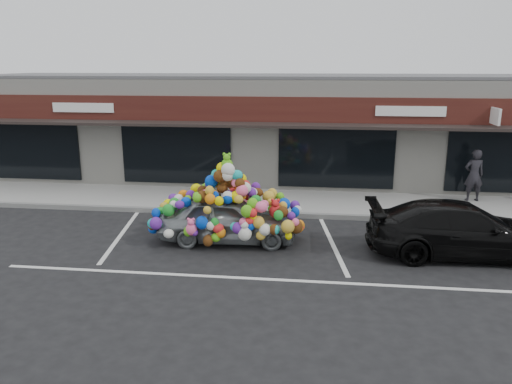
# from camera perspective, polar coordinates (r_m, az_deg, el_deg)

# --- Properties ---
(ground) EXTENTS (90.00, 90.00, 0.00)m
(ground) POSITION_cam_1_polar(r_m,az_deg,el_deg) (13.78, -3.01, -5.75)
(ground) COLOR black
(ground) RESTS_ON ground
(shop_building) EXTENTS (24.00, 7.20, 4.31)m
(shop_building) POSITION_cam_1_polar(r_m,az_deg,el_deg) (21.45, 0.84, 7.52)
(shop_building) COLOR silver
(shop_building) RESTS_ON ground
(sidewalk) EXTENTS (26.00, 3.00, 0.15)m
(sidewalk) POSITION_cam_1_polar(r_m,az_deg,el_deg) (17.52, -0.75, -1.03)
(sidewalk) COLOR gray
(sidewalk) RESTS_ON ground
(kerb) EXTENTS (26.00, 0.18, 0.16)m
(kerb) POSITION_cam_1_polar(r_m,az_deg,el_deg) (16.10, -1.48, -2.45)
(kerb) COLOR slate
(kerb) RESTS_ON ground
(parking_stripe_left) EXTENTS (0.73, 4.37, 0.01)m
(parking_stripe_left) POSITION_cam_1_polar(r_m,az_deg,el_deg) (14.83, -15.19, -4.75)
(parking_stripe_left) COLOR silver
(parking_stripe_left) RESTS_ON ground
(parking_stripe_mid) EXTENTS (0.73, 4.37, 0.01)m
(parking_stripe_mid) POSITION_cam_1_polar(r_m,az_deg,el_deg) (13.78, 8.74, -5.88)
(parking_stripe_mid) COLOR silver
(parking_stripe_mid) RESTS_ON ground
(lane_line) EXTENTS (14.00, 0.12, 0.01)m
(lane_line) POSITION_cam_1_polar(r_m,az_deg,el_deg) (11.46, 5.00, -10.09)
(lane_line) COLOR silver
(lane_line) RESTS_ON ground
(toy_car) EXTENTS (2.76, 4.13, 2.35)m
(toy_car) POSITION_cam_1_polar(r_m,az_deg,el_deg) (13.63, -3.21, -2.45)
(toy_car) COLOR #999EA3
(toy_car) RESTS_ON ground
(black_sedan) EXTENTS (2.12, 4.81, 1.37)m
(black_sedan) POSITION_cam_1_polar(r_m,az_deg,el_deg) (13.67, 22.49, -4.00)
(black_sedan) COLOR black
(black_sedan) RESTS_ON ground
(pedestrian_a) EXTENTS (0.70, 0.50, 1.80)m
(pedestrian_a) POSITION_cam_1_polar(r_m,az_deg,el_deg) (18.63, 23.64, 1.77)
(pedestrian_a) COLOR black
(pedestrian_a) RESTS_ON sidewalk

